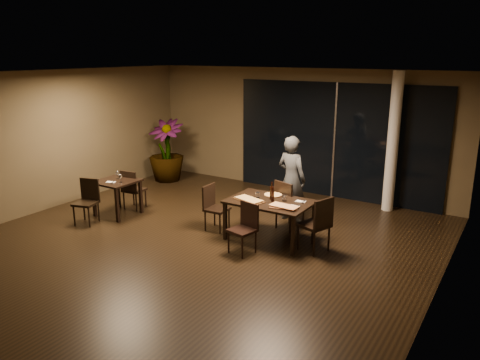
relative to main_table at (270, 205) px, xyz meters
name	(u,v)px	position (x,y,z in m)	size (l,w,h in m)	color
ground	(200,242)	(-1.00, -0.80, -0.68)	(8.00, 8.00, 0.00)	black
wall_back	(298,130)	(-1.00, 3.25, 0.82)	(8.00, 0.10, 3.00)	#4A3D27
wall_left	(50,140)	(-5.05, -0.80, 0.82)	(0.10, 8.00, 3.00)	#4A3D27
wall_right	(448,200)	(3.05, -0.80, 0.82)	(0.10, 8.00, 3.00)	#4A3D27
ceiling	(196,73)	(-1.00, -0.80, 2.34)	(8.00, 8.00, 0.04)	silver
window_panel	(335,141)	(0.00, 3.16, 0.67)	(5.00, 0.06, 2.70)	black
column	(393,143)	(1.40, 2.85, 0.82)	(0.24, 0.24, 3.00)	silver
main_table	(270,205)	(0.00, 0.00, 0.00)	(1.50, 1.00, 0.75)	black
side_table	(117,186)	(-3.40, -0.50, -0.05)	(0.80, 0.80, 0.75)	black
chair_main_far	(287,203)	(0.05, 0.61, -0.13)	(0.57, 0.57, 0.98)	black
chair_main_near	(245,225)	(-0.09, -0.72, -0.19)	(0.48, 0.48, 0.87)	black
chair_main_left	(214,205)	(-1.18, -0.12, -0.18)	(0.43, 0.43, 0.89)	black
chair_main_right	(318,222)	(0.97, -0.06, -0.12)	(0.59, 0.59, 0.99)	black
chair_side_far	(132,188)	(-3.38, -0.09, -0.18)	(0.45, 0.45, 0.89)	black
chair_side_near	(88,199)	(-3.56, -1.16, -0.17)	(0.52, 0.52, 0.90)	black
diner	(291,179)	(-0.12, 1.13, 0.21)	(0.60, 0.40, 1.77)	#303336
potted_plant	(166,150)	(-4.32, 2.17, 0.15)	(0.90, 0.90, 1.65)	#1F4F1A
pizza_board_left	(249,200)	(-0.32, -0.20, 0.08)	(0.58, 0.29, 0.01)	#4A2E18
pizza_board_right	(284,207)	(0.40, -0.22, 0.08)	(0.49, 0.25, 0.01)	#432515
oblong_pizza_left	(249,199)	(-0.32, -0.20, 0.10)	(0.51, 0.24, 0.02)	maroon
oblong_pizza_right	(284,206)	(0.40, -0.22, 0.10)	(0.47, 0.22, 0.02)	maroon
round_pizza	(273,195)	(-0.11, 0.32, 0.08)	(0.32, 0.32, 0.01)	#AC2013
bottle_a	(272,192)	(-0.01, 0.08, 0.22)	(0.06, 0.06, 0.29)	black
bottle_b	(273,194)	(0.06, -0.01, 0.21)	(0.06, 0.06, 0.27)	black
bottle_c	(272,191)	(-0.02, 0.09, 0.24)	(0.07, 0.07, 0.33)	black
tumbler_left	(258,195)	(-0.28, 0.05, 0.12)	(0.08, 0.08, 0.10)	white
tumbler_right	(284,198)	(0.23, 0.13, 0.12)	(0.08, 0.08, 0.10)	white
napkin_near	(294,206)	(0.52, -0.08, 0.08)	(0.18, 0.10, 0.01)	silver
napkin_far	(301,202)	(0.50, 0.23, 0.08)	(0.18, 0.10, 0.01)	white
wine_glass_a	(118,175)	(-3.48, -0.38, 0.16)	(0.07, 0.07, 0.16)	white
wine_glass_b	(121,178)	(-3.22, -0.55, 0.16)	(0.07, 0.07, 0.17)	white
side_napkin	(111,182)	(-3.38, -0.67, 0.08)	(0.18, 0.11, 0.01)	white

